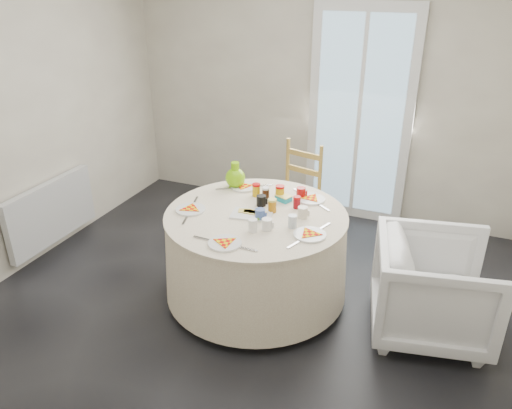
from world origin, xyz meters
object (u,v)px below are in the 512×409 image
at_px(armchair, 434,285).
at_px(radiator, 51,212).
at_px(table, 256,255).
at_px(green_pitcher, 235,171).
at_px(wooden_chair, 293,193).

bearing_deg(armchair, radiator, 80.69).
bearing_deg(radiator, table, 0.94).
bearing_deg(green_pitcher, radiator, -178.58).
distance_m(table, wooden_chair, 1.00).
distance_m(table, green_pitcher, 0.72).
xyz_separation_m(radiator, green_pitcher, (1.62, 0.42, 0.49)).
bearing_deg(radiator, green_pitcher, 14.58).
distance_m(radiator, armchair, 3.26).
height_order(radiator, armchair, armchair).
height_order(radiator, wooden_chair, wooden_chair).
xyz_separation_m(radiator, table, (1.97, 0.03, -0.01)).
relative_size(radiator, wooden_chair, 1.08).
bearing_deg(green_pitcher, table, -61.72).
bearing_deg(armchair, green_pitcher, 67.97).
xyz_separation_m(radiator, wooden_chair, (1.92, 1.03, 0.09)).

